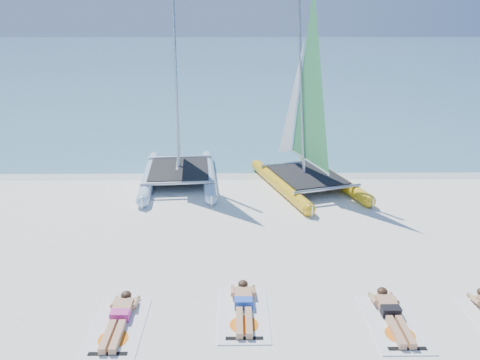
# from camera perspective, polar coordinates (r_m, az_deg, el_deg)

# --- Properties ---
(ground) EXTENTS (140.00, 140.00, 0.00)m
(ground) POSITION_cam_1_polar(r_m,az_deg,el_deg) (12.61, 0.16, -7.21)
(ground) COLOR white
(ground) RESTS_ON ground
(sea) EXTENTS (140.00, 115.00, 0.01)m
(sea) POSITION_cam_1_polar(r_m,az_deg,el_deg) (74.48, -0.54, 15.12)
(sea) COLOR #6DA2B6
(sea) RESTS_ON ground
(wet_sand_strip) EXTENTS (140.00, 1.40, 0.01)m
(wet_sand_strip) POSITION_cam_1_polar(r_m,az_deg,el_deg) (17.69, -0.09, 0.83)
(wet_sand_strip) COLOR silver
(wet_sand_strip) RESTS_ON ground
(catamaran_blue) EXTENTS (2.97, 5.52, 7.28)m
(catamaran_blue) POSITION_cam_1_polar(r_m,az_deg,el_deg) (16.55, -7.69, 7.14)
(catamaran_blue) COLOR #BADCF4
(catamaran_blue) RESTS_ON ground
(catamaran_yellow) EXTENTS (3.88, 5.66, 7.03)m
(catamaran_yellow) POSITION_cam_1_polar(r_m,az_deg,el_deg) (16.32, 7.71, 7.12)
(catamaran_yellow) COLOR yellow
(catamaran_yellow) RESTS_ON ground
(towel_a) EXTENTS (1.00, 1.85, 0.02)m
(towel_a) POSITION_cam_1_polar(r_m,az_deg,el_deg) (9.67, -14.68, -17.01)
(towel_a) COLOR white
(towel_a) RESTS_ON ground
(sunbather_a) EXTENTS (0.37, 1.73, 0.26)m
(sunbather_a) POSITION_cam_1_polar(r_m,az_deg,el_deg) (9.76, -14.47, -15.83)
(sunbather_a) COLOR tan
(sunbather_a) RESTS_ON towel_a
(towel_b) EXTENTS (1.00, 1.85, 0.02)m
(towel_b) POSITION_cam_1_polar(r_m,az_deg,el_deg) (9.72, 0.45, -16.06)
(towel_b) COLOR white
(towel_b) RESTS_ON ground
(sunbather_b) EXTENTS (0.37, 1.73, 0.26)m
(sunbather_b) POSITION_cam_1_polar(r_m,az_deg,el_deg) (9.82, 0.43, -14.89)
(sunbather_b) COLOR tan
(sunbather_b) RESTS_ON towel_b
(towel_c) EXTENTS (1.00, 1.85, 0.02)m
(towel_c) POSITION_cam_1_polar(r_m,az_deg,el_deg) (9.95, 18.25, -16.24)
(towel_c) COLOR white
(towel_c) RESTS_ON ground
(sunbather_c) EXTENTS (0.37, 1.73, 0.26)m
(sunbather_c) POSITION_cam_1_polar(r_m,az_deg,el_deg) (10.04, 17.97, -15.11)
(sunbather_c) COLOR tan
(sunbather_c) RESTS_ON towel_c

